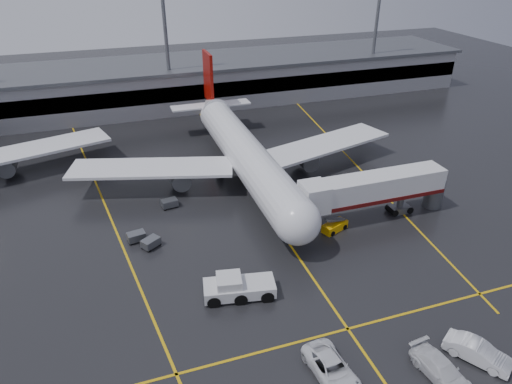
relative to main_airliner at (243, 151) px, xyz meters
name	(u,v)px	position (x,y,z in m)	size (l,w,h in m)	color
ground	(266,210)	(0.00, -9.70, -4.21)	(220.00, 220.00, 0.00)	black
apron_line_centre	(266,210)	(0.00, -9.70, -4.20)	(0.25, 90.00, 0.02)	gold
apron_line_stop	(348,329)	(0.00, -31.70, -4.20)	(60.00, 0.25, 0.02)	gold
apron_line_left	(102,198)	(-20.00, 0.30, -4.20)	(0.25, 70.00, 0.02)	gold
apron_line_right	(351,160)	(18.00, 0.30, -4.20)	(0.25, 70.00, 0.02)	gold
terminal	(190,81)	(0.00, 38.23, 0.11)	(122.00, 19.00, 8.60)	gray
light_mast_mid	(166,38)	(-5.00, 32.30, 10.27)	(3.00, 1.20, 25.45)	#595B60
light_mast_right	(376,25)	(40.00, 32.30, 10.27)	(3.00, 1.20, 25.45)	#595B60
main_airliner	(243,151)	(0.00, 0.00, 0.00)	(48.80, 45.60, 14.10)	silver
jet_bridge	(374,190)	(11.87, -15.70, -0.28)	(19.90, 3.40, 6.05)	silver
pushback_tractor	(237,288)	(-8.15, -24.26, -3.22)	(7.33, 4.09, 2.48)	silver
belt_loader	(335,226)	(6.25, -16.82, -3.69)	(3.58, 2.50, 2.09)	#EAA207
service_van_a	(332,369)	(-3.75, -35.86, -3.38)	(2.75, 5.97, 1.66)	white
service_van_b	(441,370)	(4.45, -38.70, -3.38)	(2.31, 5.68, 1.65)	silver
service_van_c	(478,352)	(8.44, -38.16, -3.33)	(1.85, 5.32, 1.75)	silver
baggage_cart_a	(151,242)	(-15.14, -13.33, -3.58)	(2.39, 2.19, 1.12)	#595B60
baggage_cart_b	(136,236)	(-16.56, -11.58, -3.58)	(2.19, 1.62, 1.12)	#595B60
baggage_cart_c	(170,203)	(-11.67, -5.12, -3.58)	(2.19, 1.61, 1.12)	#595B60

